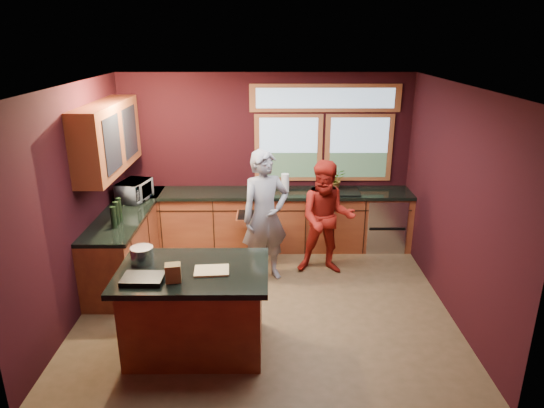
{
  "coord_description": "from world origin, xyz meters",
  "views": [
    {
      "loc": [
        0.05,
        -5.44,
        3.23
      ],
      "look_at": [
        0.08,
        0.4,
        1.18
      ],
      "focal_mm": 32.0,
      "sensor_mm": 36.0,
      "label": 1
    }
  ],
  "objects_px": {
    "island": "(195,309)",
    "cutting_board": "(212,271)",
    "person_grey": "(265,217)",
    "person_red": "(327,218)",
    "stock_pot": "(142,255)"
  },
  "relations": [
    {
      "from": "person_red",
      "to": "cutting_board",
      "type": "height_order",
      "value": "person_red"
    },
    {
      "from": "island",
      "to": "person_grey",
      "type": "bearing_deg",
      "value": 65.41
    },
    {
      "from": "person_red",
      "to": "cutting_board",
      "type": "bearing_deg",
      "value": -122.08
    },
    {
      "from": "person_red",
      "to": "stock_pot",
      "type": "height_order",
      "value": "person_red"
    },
    {
      "from": "person_red",
      "to": "stock_pot",
      "type": "distance_m",
      "value": 2.7
    },
    {
      "from": "island",
      "to": "stock_pot",
      "type": "height_order",
      "value": "stock_pot"
    },
    {
      "from": "person_red",
      "to": "cutting_board",
      "type": "distance_m",
      "value": 2.31
    },
    {
      "from": "island",
      "to": "cutting_board",
      "type": "bearing_deg",
      "value": -14.04
    },
    {
      "from": "island",
      "to": "cutting_board",
      "type": "height_order",
      "value": "cutting_board"
    },
    {
      "from": "island",
      "to": "person_grey",
      "type": "distance_m",
      "value": 1.81
    },
    {
      "from": "person_red",
      "to": "person_grey",
      "type": "bearing_deg",
      "value": -162.72
    },
    {
      "from": "island",
      "to": "stock_pot",
      "type": "bearing_deg",
      "value": 164.74
    },
    {
      "from": "person_grey",
      "to": "cutting_board",
      "type": "xyz_separation_m",
      "value": [
        -0.53,
        -1.65,
        0.04
      ]
    },
    {
      "from": "person_grey",
      "to": "person_red",
      "type": "relative_size",
      "value": 1.12
    },
    {
      "from": "island",
      "to": "cutting_board",
      "type": "relative_size",
      "value": 4.43
    }
  ]
}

